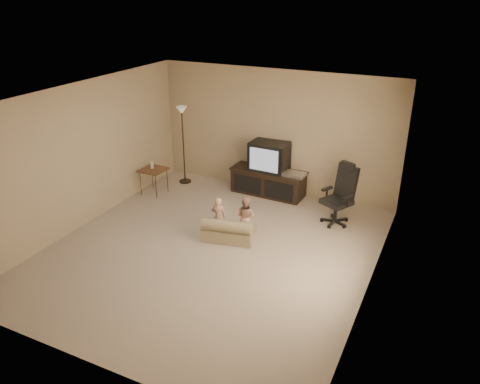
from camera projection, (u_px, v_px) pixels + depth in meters
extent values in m
plane|color=#AFA08B|center=(211.00, 251.00, 7.60)|extent=(5.50, 5.50, 0.00)
plane|color=white|center=(207.00, 98.00, 6.58)|extent=(5.50, 5.50, 0.00)
plane|color=tan|center=(276.00, 132.00, 9.35)|extent=(5.00, 0.00, 5.00)
plane|color=tan|center=(80.00, 272.00, 4.82)|extent=(5.00, 0.00, 5.00)
plane|color=tan|center=(82.00, 156.00, 8.07)|extent=(0.00, 5.50, 5.50)
plane|color=tan|center=(377.00, 212.00, 6.10)|extent=(0.00, 5.50, 5.50)
cube|color=black|center=(268.00, 183.00, 9.56)|extent=(1.49, 0.58, 0.47)
cube|color=black|center=(269.00, 171.00, 9.45)|extent=(1.54, 0.63, 0.04)
cube|color=black|center=(247.00, 184.00, 9.49)|extent=(0.61, 0.05, 0.36)
cube|color=black|center=(279.00, 191.00, 9.20)|extent=(0.61, 0.05, 0.36)
cube|color=black|center=(269.00, 156.00, 9.34)|extent=(0.76, 0.55, 0.58)
cube|color=white|center=(264.00, 160.00, 9.13)|extent=(0.60, 0.03, 0.45)
cube|color=silver|center=(294.00, 174.00, 9.14)|extent=(0.43, 0.31, 0.06)
cylinder|color=black|center=(335.00, 212.00, 8.37)|extent=(0.06, 0.06, 0.36)
cube|color=black|center=(336.00, 202.00, 8.29)|extent=(0.60, 0.60, 0.08)
cube|color=black|center=(346.00, 182.00, 8.27)|extent=(0.45, 0.34, 0.63)
cube|color=black|center=(348.00, 166.00, 8.15)|extent=(0.28, 0.20, 0.14)
cube|color=black|center=(327.00, 189.00, 8.40)|extent=(0.17, 0.25, 0.04)
cube|color=black|center=(348.00, 198.00, 8.04)|extent=(0.17, 0.25, 0.04)
cube|color=brown|center=(153.00, 170.00, 9.47)|extent=(0.50, 0.50, 0.03)
cylinder|color=black|center=(141.00, 183.00, 9.50)|extent=(0.01, 0.01, 0.53)
cylinder|color=black|center=(156.00, 187.00, 9.34)|extent=(0.01, 0.01, 0.53)
cylinder|color=black|center=(152.00, 177.00, 9.81)|extent=(0.01, 0.01, 0.53)
cylinder|color=black|center=(167.00, 180.00, 9.65)|extent=(0.01, 0.01, 0.53)
cylinder|color=silver|center=(152.00, 165.00, 9.49)|extent=(0.07, 0.07, 0.13)
cone|color=beige|center=(152.00, 161.00, 9.45)|extent=(0.05, 0.05, 0.05)
cylinder|color=black|center=(185.00, 181.00, 10.23)|extent=(0.26, 0.26, 0.03)
cylinder|color=black|center=(183.00, 147.00, 9.91)|extent=(0.03, 0.03, 1.57)
cone|color=beige|center=(182.00, 110.00, 9.59)|extent=(0.22, 0.22, 0.15)
cube|color=#9A8C68|center=(229.00, 233.00, 7.91)|extent=(0.94, 0.63, 0.22)
cylinder|color=#9A8C68|center=(226.00, 226.00, 7.70)|extent=(0.87, 0.37, 0.21)
imported|color=tan|center=(218.00, 217.00, 7.92)|extent=(0.28, 0.22, 0.72)
imported|color=tan|center=(246.00, 216.00, 7.91)|extent=(0.39, 0.26, 0.73)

